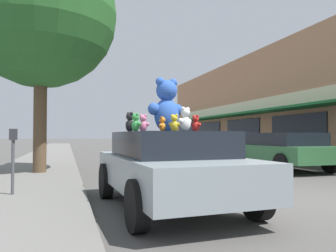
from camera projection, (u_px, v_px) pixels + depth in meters
name	position (u px, v px, depth m)	size (l,w,h in m)	color
ground_plane	(317.00, 201.00, 6.36)	(260.00, 260.00, 0.00)	#514F4C
plush_art_car	(170.00, 166.00, 5.78)	(2.19, 4.14, 1.34)	#8C999E
teddy_bear_giant	(166.00, 106.00, 6.02)	(0.76, 0.51, 1.00)	blue
teddy_bear_pink	(143.00, 123.00, 5.41)	(0.21, 0.18, 0.29)	pink
teddy_bear_teal	(186.00, 125.00, 6.94)	(0.20, 0.24, 0.33)	teal
teddy_bear_white	(185.00, 120.00, 5.06)	(0.28, 0.22, 0.38)	white
teddy_bear_orange	(162.00, 124.00, 5.58)	(0.16, 0.18, 0.26)	orange
teddy_bear_green	(136.00, 123.00, 5.36)	(0.17, 0.23, 0.30)	green
teddy_bear_red	(196.00, 124.00, 5.90)	(0.18, 0.23, 0.31)	red
teddy_bear_yellow	(174.00, 123.00, 5.47)	(0.20, 0.20, 0.29)	yellow
teddy_bear_black	(130.00, 122.00, 6.13)	(0.21, 0.28, 0.38)	black
parked_car_far_center	(282.00, 149.00, 12.07)	(2.14, 4.21, 1.36)	#336B3D
parked_car_far_right	(228.00, 145.00, 16.11)	(2.00, 4.49, 1.42)	#B7B7BC
street_tree	(41.00, 14.00, 10.29)	(4.70, 4.70, 7.35)	brown
parking_meter	(13.00, 152.00, 6.35)	(0.14, 0.10, 1.27)	#4C4C51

